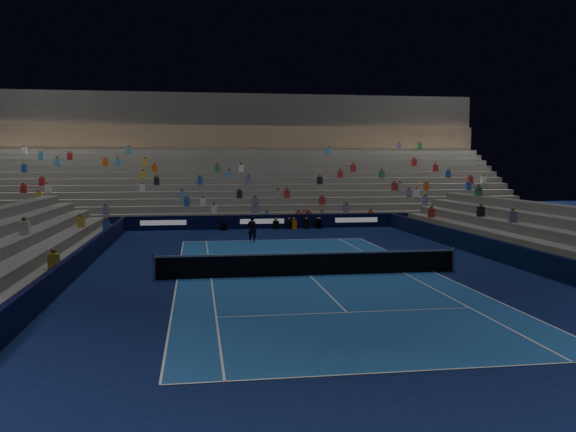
{
  "coord_description": "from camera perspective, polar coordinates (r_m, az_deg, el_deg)",
  "views": [
    {
      "loc": [
        -4.66,
        -24.56,
        4.7
      ],
      "look_at": [
        0.0,
        6.0,
        2.0
      ],
      "focal_mm": 37.51,
      "sensor_mm": 36.0,
      "label": 1
    }
  ],
  "objects": [
    {
      "name": "ground",
      "position": [
        25.44,
        2.05,
        -5.66
      ],
      "size": [
        90.0,
        90.0,
        0.0
      ],
      "primitive_type": "plane",
      "color": "#0B1644",
      "rests_on": "ground"
    },
    {
      "name": "court_surface",
      "position": [
        25.44,
        2.05,
        -5.65
      ],
      "size": [
        10.97,
        23.77,
        0.01
      ],
      "primitive_type": "cube",
      "color": "#1B4F98",
      "rests_on": "ground"
    },
    {
      "name": "sponsor_barrier_far",
      "position": [
        43.52,
        -2.48,
        -0.55
      ],
      "size": [
        44.0,
        0.25,
        1.0
      ],
      "primitive_type": "cube",
      "color": "black",
      "rests_on": "ground"
    },
    {
      "name": "sponsor_barrier_east",
      "position": [
        28.76,
        21.45,
        -3.76
      ],
      "size": [
        0.25,
        37.0,
        1.0
      ],
      "primitive_type": "cube",
      "color": "#081132",
      "rests_on": "ground"
    },
    {
      "name": "sponsor_barrier_west",
      "position": [
        25.43,
        -20.05,
        -4.83
      ],
      "size": [
        0.25,
        37.0,
        1.0
      ],
      "primitive_type": "cube",
      "color": "black",
      "rests_on": "ground"
    },
    {
      "name": "grandstand_main",
      "position": [
        52.69,
        -3.6,
        3.55
      ],
      "size": [
        44.0,
        15.2,
        11.2
      ],
      "color": "slate",
      "rests_on": "ground"
    },
    {
      "name": "tennis_net",
      "position": [
        25.35,
        2.05,
        -4.54
      ],
      "size": [
        12.9,
        0.1,
        1.1
      ],
      "color": "#B2B2B7",
      "rests_on": "ground"
    },
    {
      "name": "tennis_player",
      "position": [
        36.12,
        -3.42,
        -1.23
      ],
      "size": [
        0.66,
        0.54,
        1.58
      ],
      "primitive_type": "imported",
      "rotation": [
        0.0,
        0.0,
        2.83
      ],
      "color": "black",
      "rests_on": "ground"
    },
    {
      "name": "broadcast_camera",
      "position": [
        42.8,
        -6.13,
        -0.93
      ],
      "size": [
        0.6,
        0.96,
        0.58
      ],
      "color": "black",
      "rests_on": "ground"
    }
  ]
}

